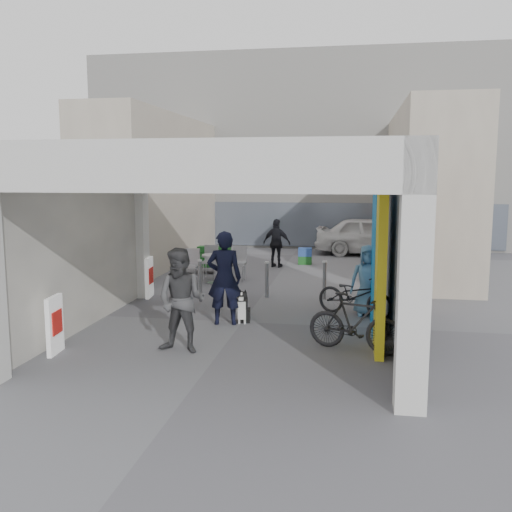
% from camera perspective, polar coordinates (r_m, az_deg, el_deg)
% --- Properties ---
extents(ground, '(90.00, 90.00, 0.00)m').
position_cam_1_polar(ground, '(11.92, -1.38, -6.62)').
color(ground, '#5E5E63').
rests_on(ground, ground).
extents(arcade_canopy, '(6.40, 6.45, 6.40)m').
position_cam_1_polar(arcade_canopy, '(10.64, 0.58, 4.18)').
color(arcade_canopy, beige).
rests_on(arcade_canopy, ground).
extents(far_building, '(18.00, 4.08, 8.00)m').
position_cam_1_polar(far_building, '(25.41, 4.77, 10.29)').
color(far_building, silver).
rests_on(far_building, ground).
extents(plaza_bldg_left, '(2.00, 9.00, 5.00)m').
position_cam_1_polar(plaza_bldg_left, '(19.98, -10.02, 6.50)').
color(plaza_bldg_left, '#BBB09B').
rests_on(plaza_bldg_left, ground).
extents(plaza_bldg_right, '(2.00, 9.00, 5.00)m').
position_cam_1_polar(plaza_bldg_right, '(18.95, 16.71, 6.19)').
color(plaza_bldg_right, '#BBB09B').
rests_on(plaza_bldg_right, ground).
extents(bollard_left, '(0.09, 0.09, 0.89)m').
position_cam_1_polar(bollard_left, '(14.51, -5.61, -2.19)').
color(bollard_left, gray).
rests_on(bollard_left, ground).
extents(bollard_center, '(0.09, 0.09, 0.88)m').
position_cam_1_polar(bollard_center, '(14.19, 1.11, -2.40)').
color(bollard_center, gray).
rests_on(bollard_center, ground).
extents(bollard_right, '(0.09, 0.09, 0.93)m').
position_cam_1_polar(bollard_right, '(14.06, 6.87, -2.45)').
color(bollard_right, gray).
rests_on(bollard_right, ground).
extents(advert_board_near, '(0.15, 0.56, 1.00)m').
position_cam_1_polar(advert_board_near, '(10.35, -19.47, -6.49)').
color(advert_board_near, white).
rests_on(advert_board_near, ground).
extents(advert_board_far, '(0.15, 0.56, 1.00)m').
position_cam_1_polar(advert_board_far, '(14.42, -10.61, -2.10)').
color(advert_board_far, white).
rests_on(advert_board_far, ground).
extents(cafe_set, '(1.61, 1.30, 0.98)m').
position_cam_1_polar(cafe_set, '(16.41, -4.25, -1.31)').
color(cafe_set, '#ADADB2').
rests_on(cafe_set, ground).
extents(produce_stand, '(1.23, 0.66, 0.81)m').
position_cam_1_polar(produce_stand, '(17.75, -4.32, -0.67)').
color(produce_stand, black).
rests_on(produce_stand, ground).
extents(crate_stack, '(0.46, 0.37, 0.56)m').
position_cam_1_polar(crate_stack, '(19.49, 4.93, -0.00)').
color(crate_stack, '#185217').
rests_on(crate_stack, ground).
extents(border_collie, '(0.26, 0.51, 0.71)m').
position_cam_1_polar(border_collie, '(11.83, -1.30, -5.33)').
color(border_collie, black).
rests_on(border_collie, ground).
extents(man_with_dog, '(0.77, 0.57, 1.92)m').
position_cam_1_polar(man_with_dog, '(11.58, -3.18, -2.21)').
color(man_with_dog, black).
rests_on(man_with_dog, ground).
extents(man_back_turned, '(0.96, 0.79, 1.81)m').
position_cam_1_polar(man_back_turned, '(9.84, -7.46, -4.44)').
color(man_back_turned, '#3F3F41').
rests_on(man_back_turned, ground).
extents(man_elderly, '(0.78, 0.53, 1.54)m').
position_cam_1_polar(man_elderly, '(12.55, 11.09, -2.41)').
color(man_elderly, teal).
rests_on(man_elderly, ground).
extents(man_crates, '(1.00, 0.59, 1.60)m').
position_cam_1_polar(man_crates, '(18.74, 2.09, 1.29)').
color(man_crates, black).
rests_on(man_crates, ground).
extents(bicycle_front, '(1.84, 1.33, 0.92)m').
position_cam_1_polar(bicycle_front, '(12.47, 9.87, -3.90)').
color(bicycle_front, black).
rests_on(bicycle_front, ground).
extents(bicycle_rear, '(1.76, 0.99, 1.02)m').
position_cam_1_polar(bicycle_rear, '(10.04, 9.89, -6.57)').
color(bicycle_rear, black).
rests_on(bicycle_rear, ground).
extents(white_van, '(4.41, 2.04, 1.46)m').
position_cam_1_polar(white_van, '(22.02, 11.61, 1.98)').
color(white_van, silver).
rests_on(white_van, ground).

